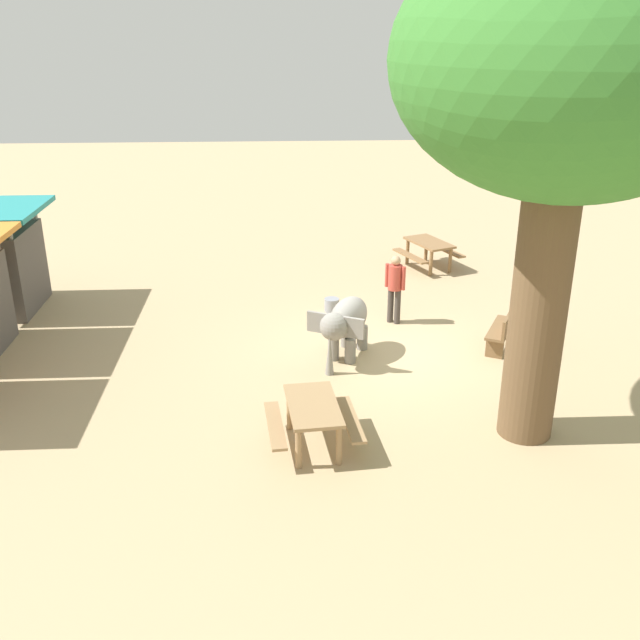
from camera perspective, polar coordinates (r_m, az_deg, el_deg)
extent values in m
plane|color=tan|center=(15.26, 5.29, -2.71)|extent=(60.00, 60.00, 0.00)
cylinder|color=gray|center=(14.74, 2.40, -2.44)|extent=(0.23, 0.23, 0.53)
cylinder|color=gray|center=(14.86, 1.08, -2.20)|extent=(0.23, 0.23, 0.53)
cylinder|color=gray|center=(15.36, 3.36, -1.39)|extent=(0.23, 0.23, 0.53)
cylinder|color=gray|center=(15.48, 2.09, -1.18)|extent=(0.23, 0.23, 0.53)
ellipsoid|color=gray|center=(14.88, 2.27, 0.25)|extent=(1.48, 1.18, 0.79)
sphere|color=gray|center=(14.14, 1.10, -0.52)|extent=(0.56, 0.56, 0.56)
cone|color=gray|center=(14.17, 0.77, -2.69)|extent=(0.18, 0.18, 0.89)
cube|color=gray|center=(14.09, 2.63, -0.63)|extent=(0.27, 0.44, 0.42)
cube|color=gray|center=(14.35, -0.15, -0.18)|extent=(0.27, 0.44, 0.42)
cylinder|color=#3F3833|center=(16.69, 6.15, 1.04)|extent=(0.14, 0.14, 0.82)
cylinder|color=#3F3833|center=(16.76, 5.60, 1.17)|extent=(0.14, 0.14, 0.82)
cylinder|color=#B23F33|center=(16.49, 5.97, 3.37)|extent=(0.32, 0.32, 0.58)
sphere|color=tan|center=(16.36, 6.03, 4.70)|extent=(0.22, 0.22, 0.22)
cylinder|color=#B23F33|center=(16.39, 6.62, 3.29)|extent=(0.09, 0.09, 0.55)
cylinder|color=#B23F33|center=(16.57, 5.33, 3.55)|extent=(0.09, 0.09, 0.55)
cylinder|color=brown|center=(11.95, 16.90, 0.77)|extent=(0.90, 0.90, 4.48)
ellipsoid|color=#387A2D|center=(11.19, 19.14, 18.85)|extent=(5.52, 5.06, 3.91)
cube|color=brown|center=(15.78, 14.10, -0.66)|extent=(1.43, 1.00, 0.06)
cube|color=brown|center=(15.67, 14.79, 0.02)|extent=(1.27, 0.69, 0.40)
cube|color=brown|center=(15.40, 13.65, -2.18)|extent=(0.24, 0.36, 0.42)
cube|color=brown|center=(16.35, 14.37, -0.78)|extent=(0.24, 0.36, 0.42)
cube|color=olive|center=(20.61, 8.64, 6.08)|extent=(1.69, 1.32, 0.06)
cylinder|color=olive|center=(20.44, 10.26, 4.69)|extent=(0.10, 0.10, 0.72)
cylinder|color=olive|center=(20.08, 8.77, 4.47)|extent=(0.10, 0.10, 0.72)
cylinder|color=olive|center=(21.37, 8.40, 5.59)|extent=(0.10, 0.10, 0.72)
cylinder|color=olive|center=(21.03, 6.94, 5.39)|extent=(0.10, 0.10, 0.72)
cube|color=olive|center=(21.05, 10.00, 5.46)|extent=(1.48, 0.80, 0.05)
cube|color=olive|center=(20.37, 7.14, 5.06)|extent=(1.48, 0.80, 0.05)
cube|color=#9E7A51|center=(11.69, -0.55, -6.78)|extent=(1.57, 0.94, 0.06)
cylinder|color=#9E7A51|center=(12.36, -2.43, -7.13)|extent=(0.10, 0.10, 0.72)
cylinder|color=#9E7A51|center=(12.44, 0.52, -6.91)|extent=(0.10, 0.10, 0.72)
cylinder|color=#9E7A51|center=(11.34, -1.72, -10.08)|extent=(0.10, 0.10, 0.72)
cylinder|color=#9E7A51|center=(11.42, 1.51, -9.82)|extent=(0.10, 0.10, 0.72)
cube|color=#9E7A51|center=(11.78, -3.56, -8.31)|extent=(1.52, 0.39, 0.05)
cube|color=#9E7A51|center=(11.93, 2.43, -7.85)|extent=(1.52, 0.39, 0.05)
cylinder|color=gray|center=(17.07, -23.69, 2.55)|extent=(0.10, 0.10, 2.40)
cylinder|color=gray|center=(19.41, -21.23, 5.16)|extent=(0.10, 0.10, 2.40)
cylinder|color=gray|center=(17.79, -22.87, 3.43)|extent=(0.10, 0.10, 2.40)
cylinder|color=gray|center=(17.41, 0.94, 1.21)|extent=(0.36, 0.36, 0.32)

